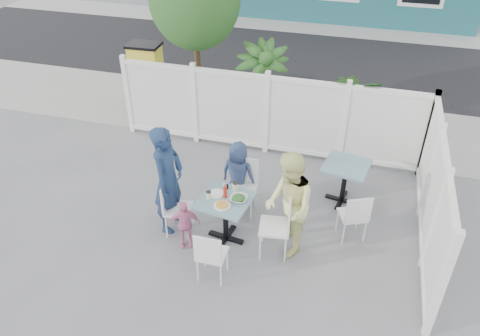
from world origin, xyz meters
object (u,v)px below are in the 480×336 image
(spare_table, at_px, (345,173))
(chair_left, at_px, (173,204))
(chair_back, at_px, (244,182))
(utility_cabinet, at_px, (147,73))
(toddler, at_px, (184,224))
(chair_near, at_px, (210,253))
(woman, at_px, (289,205))
(chair_right, at_px, (281,222))
(boy, at_px, (238,175))
(man, at_px, (168,180))
(main_table, at_px, (225,208))

(spare_table, relative_size, chair_left, 0.90)
(chair_left, xyz_separation_m, chair_back, (0.88, 0.83, 0.01))
(utility_cabinet, height_order, toddler, utility_cabinet)
(chair_left, xyz_separation_m, chair_near, (0.87, -0.80, -0.03))
(woman, bearing_deg, chair_back, -154.37)
(chair_right, bearing_deg, spare_table, -35.40)
(utility_cabinet, distance_m, toddler, 5.31)
(chair_back, height_order, boy, boy)
(spare_table, xyz_separation_m, chair_right, (-0.77, -1.50, -0.00))
(chair_left, xyz_separation_m, boy, (0.76, 0.92, 0.07))
(chair_back, bearing_deg, man, 35.17)
(chair_back, relative_size, chair_near, 1.09)
(chair_back, bearing_deg, utility_cabinet, -47.27)
(utility_cabinet, relative_size, main_table, 1.55)
(boy, bearing_deg, spare_table, -154.05)
(utility_cabinet, bearing_deg, toddler, -62.07)
(utility_cabinet, bearing_deg, chair_left, -63.27)
(man, relative_size, toddler, 2.19)
(spare_table, bearing_deg, woman, -116.36)
(chair_left, distance_m, toddler, 0.40)
(utility_cabinet, bearing_deg, woman, -48.07)
(utility_cabinet, height_order, main_table, utility_cabinet)
(chair_near, bearing_deg, woman, 45.04)
(utility_cabinet, xyz_separation_m, boy, (3.22, -3.37, -0.05))
(toddler, bearing_deg, main_table, 6.47)
(chair_right, relative_size, chair_near, 1.16)
(chair_right, xyz_separation_m, toddler, (-1.38, -0.24, -0.17))
(spare_table, bearing_deg, toddler, -141.11)
(man, height_order, toddler, man)
(chair_left, xyz_separation_m, toddler, (0.28, -0.26, -0.12))
(spare_table, bearing_deg, chair_right, -117.17)
(toddler, bearing_deg, chair_near, -64.58)
(chair_right, height_order, toddler, chair_right)
(spare_table, relative_size, boy, 0.68)
(spare_table, distance_m, chair_right, 1.68)
(chair_right, xyz_separation_m, man, (-1.76, 0.13, 0.31))
(utility_cabinet, xyz_separation_m, man, (2.37, -4.18, 0.24))
(chair_near, relative_size, man, 0.48)
(spare_table, distance_m, chair_back, 1.68)
(woman, height_order, boy, woman)
(utility_cabinet, xyz_separation_m, toddler, (2.74, -4.55, -0.24))
(man, bearing_deg, main_table, -91.44)
(toddler, bearing_deg, spare_table, 16.78)
(chair_back, xyz_separation_m, man, (-0.98, -0.72, 0.34))
(main_table, height_order, chair_back, chair_back)
(spare_table, height_order, man, man)
(spare_table, distance_m, chair_left, 2.84)
(main_table, xyz_separation_m, spare_table, (1.61, 1.44, -0.02))
(spare_table, xyz_separation_m, toddler, (-2.15, -1.74, -0.17))
(chair_near, bearing_deg, chair_back, 88.85)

